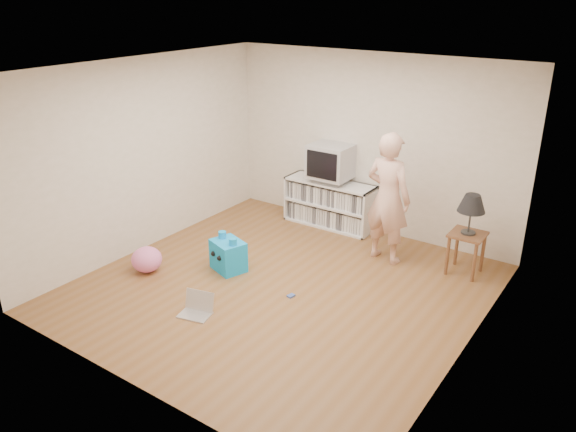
# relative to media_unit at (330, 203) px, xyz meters

# --- Properties ---
(ground) EXTENTS (4.50, 4.50, 0.00)m
(ground) POSITION_rel_media_unit_xyz_m (0.52, -2.04, -0.35)
(ground) COLOR brown
(ground) RESTS_ON ground
(walls) EXTENTS (4.52, 4.52, 2.60)m
(walls) POSITION_rel_media_unit_xyz_m (0.52, -2.04, 0.95)
(walls) COLOR beige
(walls) RESTS_ON ground
(ceiling) EXTENTS (4.50, 4.50, 0.01)m
(ceiling) POSITION_rel_media_unit_xyz_m (0.52, -2.04, 2.25)
(ceiling) COLOR white
(ceiling) RESTS_ON walls
(media_unit) EXTENTS (1.40, 0.45, 0.70)m
(media_unit) POSITION_rel_media_unit_xyz_m (0.00, 0.00, 0.00)
(media_unit) COLOR white
(media_unit) RESTS_ON ground
(dvd_deck) EXTENTS (0.45, 0.35, 0.07)m
(dvd_deck) POSITION_rel_media_unit_xyz_m (0.00, -0.02, 0.39)
(dvd_deck) COLOR gray
(dvd_deck) RESTS_ON media_unit
(crt_tv) EXTENTS (0.60, 0.53, 0.50)m
(crt_tv) POSITION_rel_media_unit_xyz_m (0.00, -0.02, 0.67)
(crt_tv) COLOR #ADADB3
(crt_tv) RESTS_ON dvd_deck
(side_table) EXTENTS (0.42, 0.42, 0.55)m
(side_table) POSITION_rel_media_unit_xyz_m (2.22, -0.39, 0.07)
(side_table) COLOR brown
(side_table) RESTS_ON ground
(table_lamp) EXTENTS (0.34, 0.34, 0.52)m
(table_lamp) POSITION_rel_media_unit_xyz_m (2.22, -0.39, 0.59)
(table_lamp) COLOR #333333
(table_lamp) RESTS_ON side_table
(person) EXTENTS (0.69, 0.50, 1.75)m
(person) POSITION_rel_media_unit_xyz_m (1.21, -0.61, 0.52)
(person) COLOR beige
(person) RESTS_ON ground
(laptop) EXTENTS (0.40, 0.35, 0.24)m
(laptop) POSITION_rel_media_unit_xyz_m (0.08, -3.04, -0.28)
(laptop) COLOR silver
(laptop) RESTS_ON ground
(playing_cards) EXTENTS (0.08, 0.10, 0.02)m
(playing_cards) POSITION_rel_media_unit_xyz_m (0.74, -2.14, -0.34)
(playing_cards) COLOR #3E57A6
(playing_cards) RESTS_ON ground
(plush_blue) EXTENTS (0.51, 0.45, 0.49)m
(plush_blue) POSITION_rel_media_unit_xyz_m (-0.31, -2.04, -0.14)
(plush_blue) COLOR #0B94E6
(plush_blue) RESTS_ON ground
(plush_pink) EXTENTS (0.39, 0.39, 0.33)m
(plush_pink) POSITION_rel_media_unit_xyz_m (-1.15, -2.66, -0.19)
(plush_pink) COLOR pink
(plush_pink) RESTS_ON ground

